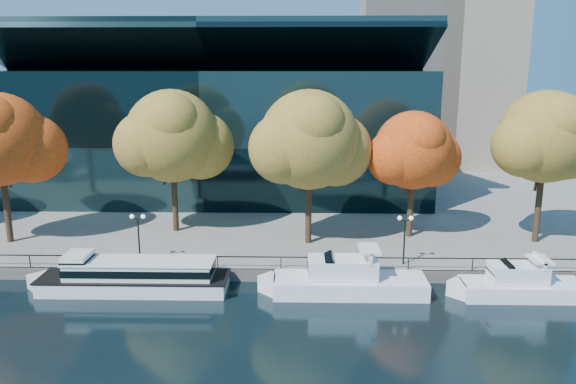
{
  "coord_description": "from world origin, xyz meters",
  "views": [
    {
      "loc": [
        6.47,
        -38.5,
        16.86
      ],
      "look_at": [
        5.45,
        8.0,
        6.11
      ],
      "focal_mm": 35.0,
      "sensor_mm": 36.0,
      "label": 1
    }
  ],
  "objects_px": {
    "cruiser_far": "(517,284)",
    "tree_1": "(1,141)",
    "tree_5": "(548,139)",
    "tree_2": "(174,138)",
    "lamp_1": "(138,227)",
    "lamp_2": "(405,229)",
    "tree_4": "(415,152)",
    "cruiser_near": "(343,280)",
    "tour_boat": "(129,275)",
    "tree_3": "(311,142)"
  },
  "relations": [
    {
      "from": "tour_boat",
      "to": "lamp_2",
      "type": "relative_size",
      "value": 3.85
    },
    {
      "from": "tree_4",
      "to": "lamp_1",
      "type": "distance_m",
      "value": 25.08
    },
    {
      "from": "tree_3",
      "to": "lamp_2",
      "type": "relative_size",
      "value": 3.4
    },
    {
      "from": "tree_2",
      "to": "lamp_2",
      "type": "relative_size",
      "value": 3.35
    },
    {
      "from": "cruiser_near",
      "to": "cruiser_far",
      "type": "xyz_separation_m",
      "value": [
        12.7,
        -0.35,
        -0.1
      ]
    },
    {
      "from": "tour_boat",
      "to": "tree_2",
      "type": "relative_size",
      "value": 1.15
    },
    {
      "from": "tree_2",
      "to": "tree_5",
      "type": "bearing_deg",
      "value": -4.62
    },
    {
      "from": "cruiser_far",
      "to": "tree_1",
      "type": "xyz_separation_m",
      "value": [
        -42.07,
        9.19,
        9.13
      ]
    },
    {
      "from": "cruiser_far",
      "to": "tree_5",
      "type": "distance_m",
      "value": 14.99
    },
    {
      "from": "tree_4",
      "to": "cruiser_far",
      "type": "bearing_deg",
      "value": -64.61
    },
    {
      "from": "cruiser_far",
      "to": "lamp_1",
      "type": "height_order",
      "value": "lamp_1"
    },
    {
      "from": "cruiser_near",
      "to": "tree_1",
      "type": "xyz_separation_m",
      "value": [
        -29.37,
        8.84,
        9.03
      ]
    },
    {
      "from": "cruiser_near",
      "to": "tree_5",
      "type": "height_order",
      "value": "tree_5"
    },
    {
      "from": "cruiser_far",
      "to": "tree_1",
      "type": "height_order",
      "value": "tree_1"
    },
    {
      "from": "tree_3",
      "to": "lamp_2",
      "type": "bearing_deg",
      "value": -35.87
    },
    {
      "from": "tree_1",
      "to": "cruiser_far",
      "type": "bearing_deg",
      "value": -12.32
    },
    {
      "from": "cruiser_near",
      "to": "cruiser_far",
      "type": "bearing_deg",
      "value": -1.57
    },
    {
      "from": "tree_2",
      "to": "lamp_1",
      "type": "height_order",
      "value": "tree_2"
    },
    {
      "from": "tree_1",
      "to": "tree_3",
      "type": "relative_size",
      "value": 0.98
    },
    {
      "from": "tree_5",
      "to": "lamp_2",
      "type": "bearing_deg",
      "value": -155.12
    },
    {
      "from": "tree_4",
      "to": "tree_5",
      "type": "bearing_deg",
      "value": -7.12
    },
    {
      "from": "tour_boat",
      "to": "cruiser_near",
      "type": "relative_size",
      "value": 1.23
    },
    {
      "from": "cruiser_far",
      "to": "tree_5",
      "type": "height_order",
      "value": "tree_5"
    },
    {
      "from": "cruiser_far",
      "to": "lamp_1",
      "type": "bearing_deg",
      "value": 171.85
    },
    {
      "from": "tour_boat",
      "to": "tree_5",
      "type": "height_order",
      "value": "tree_5"
    },
    {
      "from": "cruiser_far",
      "to": "tree_2",
      "type": "xyz_separation_m",
      "value": [
        -27.73,
        12.96,
        8.96
      ]
    },
    {
      "from": "tree_3",
      "to": "lamp_1",
      "type": "xyz_separation_m",
      "value": [
        -13.96,
        -5.37,
        -6.17
      ]
    },
    {
      "from": "cruiser_near",
      "to": "tree_1",
      "type": "distance_m",
      "value": 31.97
    },
    {
      "from": "tree_5",
      "to": "lamp_1",
      "type": "height_order",
      "value": "tree_5"
    },
    {
      "from": "tree_2",
      "to": "lamp_2",
      "type": "height_order",
      "value": "tree_2"
    },
    {
      "from": "cruiser_near",
      "to": "tree_3",
      "type": "xyz_separation_m",
      "value": [
        -2.29,
        9.17,
        9.02
      ]
    },
    {
      "from": "tour_boat",
      "to": "tree_5",
      "type": "distance_m",
      "value": 36.88
    },
    {
      "from": "tree_5",
      "to": "cruiser_near",
      "type": "bearing_deg",
      "value": -151.6
    },
    {
      "from": "tree_1",
      "to": "lamp_1",
      "type": "height_order",
      "value": "tree_1"
    },
    {
      "from": "tree_2",
      "to": "tree_3",
      "type": "xyz_separation_m",
      "value": [
        12.75,
        -3.44,
        0.16
      ]
    },
    {
      "from": "cruiser_near",
      "to": "tree_3",
      "type": "bearing_deg",
      "value": 104.01
    },
    {
      "from": "tree_1",
      "to": "tree_4",
      "type": "distance_m",
      "value": 36.64
    },
    {
      "from": "lamp_2",
      "to": "tree_3",
      "type": "bearing_deg",
      "value": 144.13
    },
    {
      "from": "cruiser_near",
      "to": "tree_4",
      "type": "bearing_deg",
      "value": 57.65
    },
    {
      "from": "cruiser_far",
      "to": "tree_5",
      "type": "relative_size",
      "value": 0.73
    },
    {
      "from": "lamp_2",
      "to": "tree_4",
      "type": "bearing_deg",
      "value": 74.92
    },
    {
      "from": "tree_1",
      "to": "lamp_1",
      "type": "xyz_separation_m",
      "value": [
        13.13,
        -5.05,
        -6.18
      ]
    },
    {
      "from": "tree_4",
      "to": "lamp_2",
      "type": "distance_m",
      "value": 9.24
    },
    {
      "from": "tree_4",
      "to": "tree_1",
      "type": "bearing_deg",
      "value": -176.14
    },
    {
      "from": "cruiser_near",
      "to": "tree_4",
      "type": "distance_m",
      "value": 15.51
    },
    {
      "from": "tour_boat",
      "to": "cruiser_near",
      "type": "distance_m",
      "value": 16.07
    },
    {
      "from": "tree_1",
      "to": "tree_2",
      "type": "height_order",
      "value": "tree_2"
    },
    {
      "from": "lamp_1",
      "to": "lamp_2",
      "type": "distance_m",
      "value": 21.38
    },
    {
      "from": "tree_3",
      "to": "tree_4",
      "type": "xyz_separation_m",
      "value": [
        9.45,
        2.14,
        -1.18
      ]
    },
    {
      "from": "cruiser_far",
      "to": "tree_4",
      "type": "height_order",
      "value": "tree_4"
    }
  ]
}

